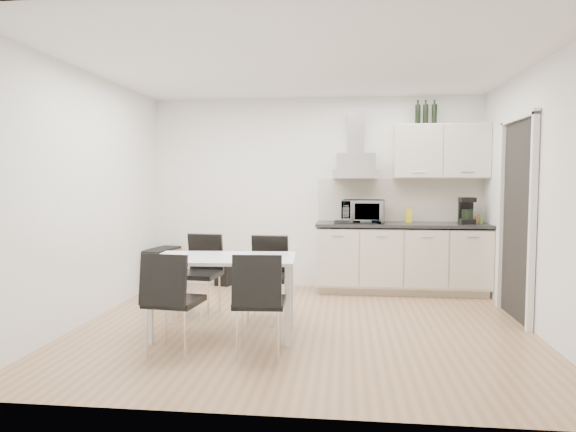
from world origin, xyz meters
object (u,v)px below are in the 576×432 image
Objects in this scene: dining_table at (224,266)px; kitchenette at (404,230)px; chair_near_left at (174,302)px; chair_far_right at (267,279)px; guitar_amp at (161,268)px; floor_speaker at (224,273)px; chair_far_left at (199,276)px; chair_near_right at (260,303)px.

kitchenette is at bearing 43.61° from dining_table.
chair_far_right is at bearing 68.05° from chair_near_left.
guitar_amp is 0.86m from floor_speaker.
chair_far_left reaches higher than guitar_amp.
chair_near_left is 2.85m from floor_speaker.
chair_far_left is at bearing 103.25° from chair_near_left.
guitar_amp reaches higher than floor_speaker.
chair_near_right is (0.43, -0.54, -0.22)m from dining_table.
chair_near_right is (0.86, -1.18, 0.00)m from chair_far_left.
guitar_amp is at bearing 122.03° from chair_near_right.
kitchenette reaches higher than dining_table.
kitchenette reaches higher than chair_far_right.
floor_speaker is at bearing 100.09° from dining_table.
chair_near_left reaches higher than guitar_amp.
chair_near_left and chair_near_right have the same top height.
chair_far_right is 1.92m from floor_speaker.
kitchenette is at bearing -134.81° from chair_far_right.
floor_speaker is at bearing 101.89° from chair_near_left.
kitchenette reaches higher than chair_near_right.
chair_near_right is (0.10, -1.09, 0.00)m from chair_far_right.
guitar_amp is (-1.80, 2.53, -0.17)m from chair_near_right.
dining_table is 2.36m from floor_speaker.
chair_far_left is at bearing -4.95° from chair_far_right.
floor_speaker is at bearing 176.16° from kitchenette.
chair_far_left is 1.46m from chair_near_right.
chair_far_left reaches higher than dining_table.
floor_speaker is at bearing -79.39° from chair_far_left.
chair_near_left is 2.62× the size of floor_speaker.
kitchenette reaches higher than guitar_amp.
chair_near_right is at bearing -119.56° from kitchenette.
chair_near_left is (0.14, -1.22, 0.00)m from chair_far_left.
kitchenette is at bearing 14.93° from floor_speaker.
dining_table reaches higher than guitar_amp.
dining_table is at bearing -132.70° from kitchenette.
floor_speaker is (-0.12, 1.61, -0.27)m from chair_far_left.
chair_far_left is (-0.43, 0.63, -0.22)m from dining_table.
chair_near_right is at bearing 96.75° from chair_far_right.
chair_far_left is 1.27× the size of guitar_amp.
guitar_amp is at bearing -178.52° from kitchenette.
chair_far_right is at bearing 92.08° from chair_near_right.
floor_speaker is (-0.25, 2.83, -0.27)m from chair_near_left.
chair_near_left is at bearing -66.10° from floor_speaker.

